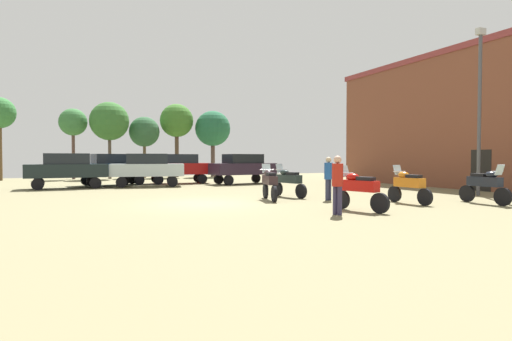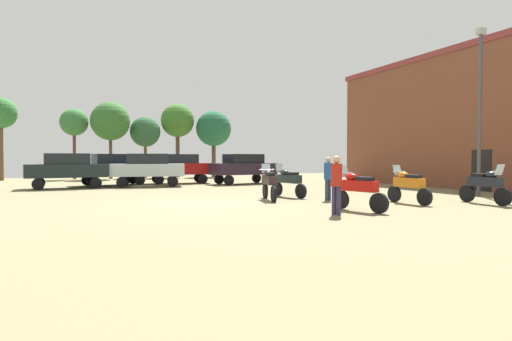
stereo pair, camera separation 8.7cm
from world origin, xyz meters
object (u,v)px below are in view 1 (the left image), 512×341
object	(u,v)px
motorcycle_7	(288,181)
tree_5	(144,132)
motorcycle_6	(359,189)
motorcycle_1	(409,185)
car_5	(67,168)
tree_1	(213,129)
person_2	(338,180)
car_1	(148,167)
car_2	(243,167)
car_6	(179,166)
lamp_post	(480,104)
brick_building	(478,120)
motorcycle_5	(485,184)
car_4	(113,167)
tree_2	(109,121)
tree_8	(73,123)
tree_7	(177,121)
person_1	(328,175)
motorcycle_2	(269,182)

from	to	relation	value
motorcycle_7	tree_5	xyz separation A→B (m)	(-3.01, 21.22, 3.30)
motorcycle_6	motorcycle_1	bearing A→B (deg)	3.06
car_5	tree_1	xyz separation A→B (m)	(12.30, 11.19, 3.29)
car_5	person_2	world-z (taller)	car_5
tree_1	car_1	bearing A→B (deg)	-124.47
car_2	car_6	distance (m)	4.42
car_2	person_2	world-z (taller)	car_2
lamp_post	car_1	bearing A→B (deg)	136.31
brick_building	person_2	size ratio (longest dim) A/B	10.36
motorcycle_5	car_5	size ratio (longest dim) A/B	0.50
car_4	tree_2	bearing A→B (deg)	-14.65
motorcycle_7	tree_8	distance (m)	23.07
tree_5	car_4	bearing A→B (deg)	-109.82
motorcycle_7	tree_8	size ratio (longest dim) A/B	0.39
motorcycle_1	person_2	xyz separation A→B (m)	(-4.30, -1.53, 0.34)
car_1	tree_2	size ratio (longest dim) A/B	0.71
motorcycle_1	tree_1	size ratio (longest dim) A/B	0.34
car_1	car_4	distance (m)	2.82
tree_1	tree_7	world-z (taller)	tree_7
person_2	tree_2	size ratio (longest dim) A/B	0.28
tree_1	car_4	bearing A→B (deg)	-136.25
motorcycle_1	car_4	size ratio (longest dim) A/B	0.46
car_1	tree_5	bearing A→B (deg)	3.11
person_2	tree_2	world-z (taller)	tree_2
car_1	tree_2	world-z (taller)	tree_2
motorcycle_1	tree_2	world-z (taller)	tree_2
car_6	lamp_post	bearing A→B (deg)	-140.50
brick_building	car_5	distance (m)	24.54
person_2	tree_5	size ratio (longest dim) A/B	0.34
motorcycle_7	car_5	bearing A→B (deg)	121.74
motorcycle_1	car_1	size ratio (longest dim) A/B	0.46
car_1	person_1	xyz separation A→B (m)	(5.44, -11.45, -0.13)
car_5	person_2	size ratio (longest dim) A/B	2.42
person_1	tree_1	bearing A→B (deg)	-114.41
lamp_post	person_1	bearing A→B (deg)	172.72
motorcycle_1	motorcycle_2	size ratio (longest dim) A/B	0.93
car_6	lamp_post	distance (m)	18.33
person_1	person_2	distance (m)	4.41
tree_8	car_6	bearing A→B (deg)	-54.36
motorcycle_7	tree_7	world-z (taller)	tree_7
car_2	car_5	distance (m)	10.76
motorcycle_6	lamp_post	size ratio (longest dim) A/B	0.28
brick_building	person_2	xyz separation A→B (m)	(-15.22, -7.23, -2.97)
motorcycle_1	tree_1	xyz separation A→B (m)	(0.28, 25.11, 3.74)
motorcycle_2	person_2	size ratio (longest dim) A/B	1.26
car_1	tree_7	size ratio (longest dim) A/B	0.68
car_5	tree_2	size ratio (longest dim) A/B	0.68
person_1	tree_2	distance (m)	23.72
motorcycle_2	tree_2	bearing A→B (deg)	115.21
car_5	tree_2	distance (m)	11.80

